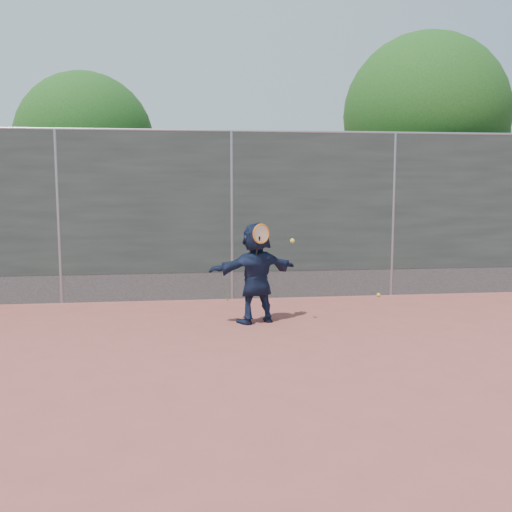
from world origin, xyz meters
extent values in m
plane|color=#9E4C42|center=(0.00, 0.00, 0.00)|extent=(80.00, 80.00, 0.00)
imported|color=#16203C|center=(0.21, 1.67, 0.75)|extent=(1.47, 0.86, 1.51)
sphere|color=yellow|center=(2.71, 3.35, 0.03)|extent=(0.07, 0.07, 0.07)
cube|color=#38423D|center=(0.00, 3.50, 1.75)|extent=(20.00, 0.04, 2.50)
cube|color=slate|center=(0.00, 3.50, 0.25)|extent=(20.00, 0.03, 0.50)
cylinder|color=gray|center=(0.00, 3.50, 3.00)|extent=(20.00, 0.05, 0.05)
cylinder|color=gray|center=(-3.00, 3.50, 1.50)|extent=(0.06, 0.06, 3.00)
cylinder|color=gray|center=(0.00, 3.50, 1.50)|extent=(0.06, 0.06, 3.00)
cylinder|color=gray|center=(3.00, 3.50, 1.50)|extent=(0.06, 0.06, 3.00)
torus|color=orange|center=(0.26, 1.47, 1.35)|extent=(0.27, 0.16, 0.29)
cylinder|color=beige|center=(0.26, 1.47, 1.35)|extent=(0.22, 0.13, 0.25)
cylinder|color=black|center=(0.21, 1.49, 1.15)|extent=(0.09, 0.13, 0.33)
sphere|color=yellow|center=(0.72, 1.50, 1.24)|extent=(0.07, 0.07, 0.07)
cylinder|color=#382314|center=(4.50, 5.70, 1.30)|extent=(0.28, 0.28, 2.60)
sphere|color=#23561C|center=(4.50, 5.70, 3.59)|extent=(3.60, 3.60, 3.60)
sphere|color=#23561C|center=(5.22, 5.90, 3.23)|extent=(2.52, 2.52, 2.52)
cylinder|color=#382314|center=(-3.00, 6.50, 1.10)|extent=(0.28, 0.28, 2.20)
sphere|color=#23561C|center=(-3.00, 6.50, 3.03)|extent=(3.00, 3.00, 3.00)
sphere|color=#23561C|center=(-2.40, 6.70, 2.73)|extent=(2.10, 2.10, 2.10)
cone|color=#387226|center=(0.25, 3.38, 0.13)|extent=(0.03, 0.03, 0.26)
cone|color=#387226|center=(0.55, 3.40, 0.15)|extent=(0.03, 0.03, 0.30)
cone|color=#387226|center=(-0.10, 3.36, 0.11)|extent=(0.03, 0.03, 0.22)
camera|label=1|loc=(-0.84, -6.67, 2.04)|focal=40.00mm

